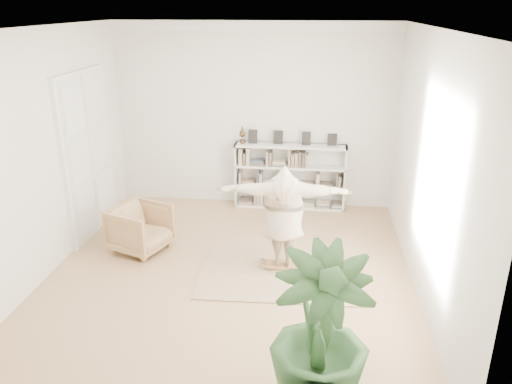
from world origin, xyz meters
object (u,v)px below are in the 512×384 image
person (283,214)px  rocker_board (282,265)px  armchair (141,228)px  bookshelf (289,177)px  houseplant (320,334)px

person → rocker_board: bearing=-2.1°
armchair → person: 2.48m
rocker_board → person: bearing=-2.1°
bookshelf → houseplant: bearing=-83.7°
person → bookshelf: bearing=-91.1°
person → houseplant: size_ratio=1.12×
armchair → houseplant: 4.35m
bookshelf → rocker_board: bookshelf is taller
bookshelf → person: 2.58m
armchair → houseplant: bearing=-116.2°
rocker_board → person: person is taller
bookshelf → houseplant: (0.59, -5.37, 0.24)m
bookshelf → houseplant: houseplant is taller
rocker_board → houseplant: houseplant is taller
person → houseplant: 2.85m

